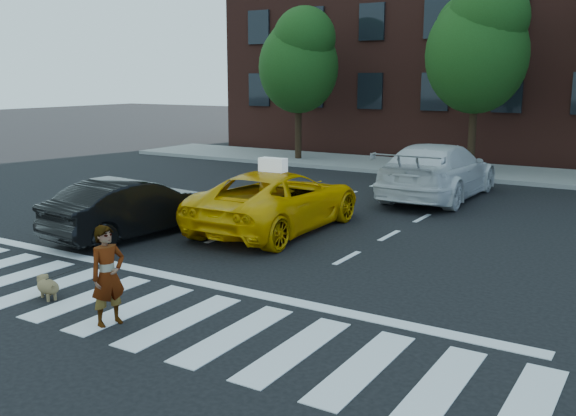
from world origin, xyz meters
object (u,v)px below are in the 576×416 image
at_px(tree_left, 299,57).
at_px(tree_mid, 478,42).
at_px(white_suv, 438,171).
at_px(woman, 108,276).
at_px(taxi, 278,200).
at_px(black_sedan, 132,208).
at_px(dog, 47,285).

xyz_separation_m(tree_left, tree_mid, (7.50, -0.00, 0.41)).
height_order(tree_mid, white_suv, tree_mid).
bearing_deg(woman, white_suv, 8.95).
xyz_separation_m(taxi, white_suv, (1.96, 5.95, 0.12)).
bearing_deg(white_suv, tree_left, -33.76).
distance_m(tree_mid, white_suv, 6.62).
distance_m(black_sedan, woman, 5.48).
bearing_deg(white_suv, taxi, 71.36).
xyz_separation_m(tree_mid, dog, (-2.11, -17.35, -4.64)).
bearing_deg(taxi, tree_mid, -98.53).
bearing_deg(tree_left, black_sedan, -75.36).
distance_m(tree_mid, taxi, 12.02).
distance_m(taxi, woman, 6.54).
distance_m(tree_left, tree_mid, 7.51).
xyz_separation_m(tree_left, taxi, (6.01, -11.19, -3.73)).
height_order(tree_left, tree_mid, tree_mid).
distance_m(tree_mid, dog, 18.08).
height_order(woman, dog, woman).
bearing_deg(dog, taxi, 102.96).
relative_size(white_suv, woman, 3.82).
bearing_deg(woman, dog, 93.67).
distance_m(white_suv, dog, 12.40).
bearing_deg(woman, black_sedan, 54.09).
relative_size(taxi, dog, 8.10).
bearing_deg(dog, woman, 9.70).
xyz_separation_m(woman, dog, (-1.77, 0.28, -0.54)).
xyz_separation_m(taxi, dog, (-0.62, -6.16, -0.50)).
distance_m(taxi, black_sedan, 3.40).
bearing_deg(dog, tree_mid, 101.78).
bearing_deg(taxi, black_sedan, 42.37).
bearing_deg(white_suv, dog, 77.56).
distance_m(woman, dog, 1.87).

